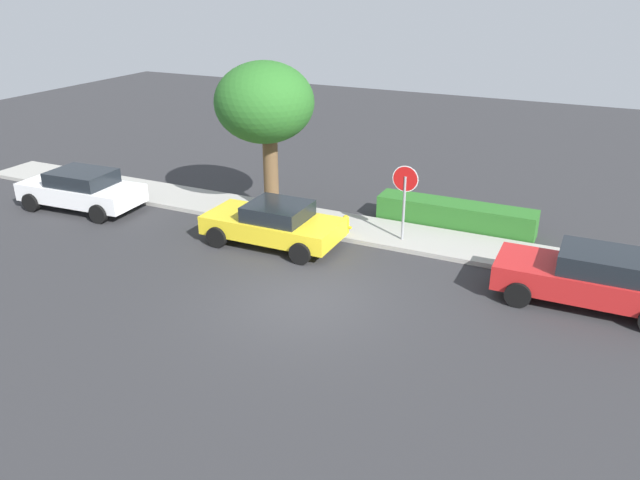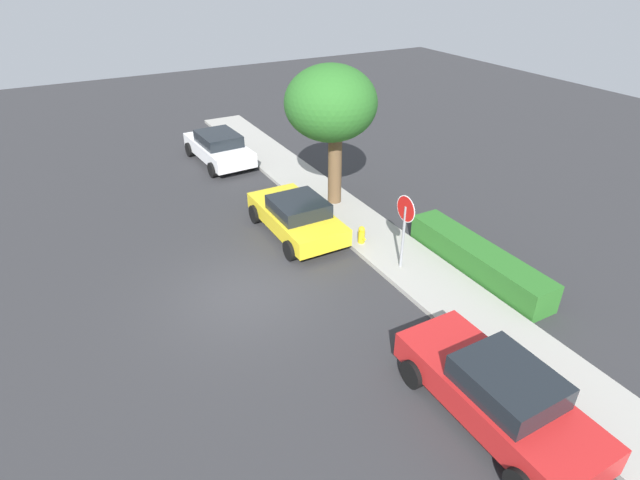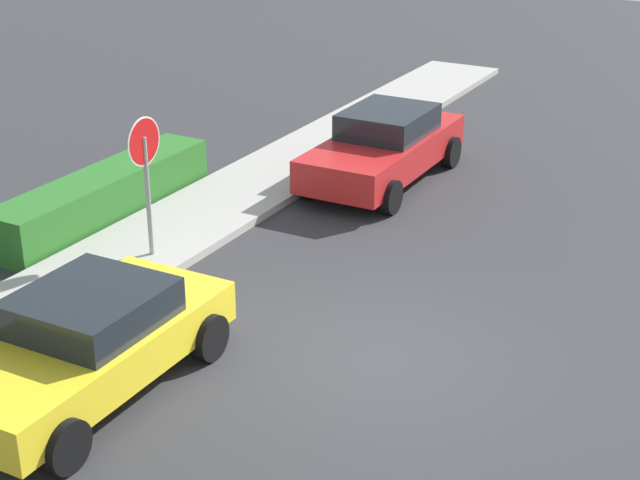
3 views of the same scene
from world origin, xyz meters
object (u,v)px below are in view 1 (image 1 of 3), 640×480
(parked_car_red, at_px, (590,277))
(parked_car_white, at_px, (82,189))
(stop_sign, at_px, (405,191))
(parked_car_yellow, at_px, (274,223))
(street_tree_near_corner, at_px, (264,104))
(fire_hydrant, at_px, (346,226))

(parked_car_red, bearing_deg, parked_car_white, -179.25)
(stop_sign, distance_m, parked_car_white, 11.14)
(stop_sign, bearing_deg, parked_car_yellow, -153.86)
(parked_car_yellow, height_order, street_tree_near_corner, street_tree_near_corner)
(parked_car_yellow, xyz_separation_m, fire_hydrant, (1.72, 1.44, -0.32))
(parked_car_yellow, xyz_separation_m, parked_car_red, (8.77, 0.07, 0.05))
(parked_car_yellow, distance_m, parked_car_white, 7.48)
(parked_car_yellow, distance_m, parked_car_red, 8.77)
(parked_car_red, bearing_deg, parked_car_yellow, -179.52)
(stop_sign, height_order, parked_car_red, stop_sign)
(parked_car_red, relative_size, street_tree_near_corner, 0.86)
(stop_sign, relative_size, parked_car_yellow, 0.59)
(parked_car_red, bearing_deg, fire_hydrant, 168.98)
(parked_car_yellow, distance_m, street_tree_near_corner, 3.94)
(parked_car_yellow, relative_size, street_tree_near_corner, 0.81)
(parked_car_red, xyz_separation_m, parked_car_white, (-16.24, -0.21, -0.01))
(stop_sign, xyz_separation_m, fire_hydrant, (-1.75, -0.26, -1.31))
(stop_sign, bearing_deg, parked_car_red, -17.07)
(parked_car_yellow, relative_size, parked_car_white, 0.95)
(stop_sign, distance_m, fire_hydrant, 2.20)
(fire_hydrant, bearing_deg, parked_car_red, -11.02)
(street_tree_near_corner, bearing_deg, fire_hydrant, -11.04)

